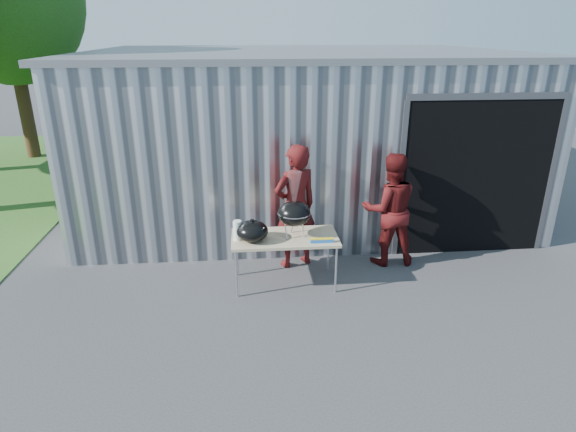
{
  "coord_description": "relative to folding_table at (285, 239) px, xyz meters",
  "views": [
    {
      "loc": [
        -0.34,
        -5.35,
        3.48
      ],
      "look_at": [
        0.22,
        0.88,
        1.05
      ],
      "focal_mm": 30.0,
      "sensor_mm": 36.0,
      "label": 1
    }
  ],
  "objects": [
    {
      "name": "person_bystander",
      "position": [
        1.67,
        0.57,
        0.18
      ],
      "size": [
        0.87,
        0.69,
        1.78
      ],
      "primitive_type": "imported",
      "rotation": [
        0.0,
        0.0,
        3.13
      ],
      "color": "#490E0F",
      "rests_on": "ground"
    },
    {
      "name": "person_cook",
      "position": [
        0.22,
        0.61,
        0.26
      ],
      "size": [
        0.83,
        0.71,
        1.93
      ],
      "primitive_type": "imported",
      "rotation": [
        0.0,
        0.0,
        3.56
      ],
      "color": "#490E0F",
      "rests_on": "ground"
    },
    {
      "name": "ground",
      "position": [
        -0.17,
        -0.85,
        -0.71
      ],
      "size": [
        80.0,
        80.0,
        0.0
      ],
      "primitive_type": "plane",
      "color": "#363638"
    },
    {
      "name": "white_tub",
      "position": [
        -0.55,
        0.18,
        0.09
      ],
      "size": [
        0.2,
        0.15,
        0.1
      ],
      "primitive_type": "cube",
      "color": "white",
      "rests_on": "folding_table"
    },
    {
      "name": "grill_lid",
      "position": [
        -0.46,
        -0.1,
        0.18
      ],
      "size": [
        0.44,
        0.44,
        0.32
      ],
      "color": "black",
      "rests_on": "folding_table"
    },
    {
      "name": "foil_box",
      "position": [
        0.49,
        -0.25,
        0.07
      ],
      "size": [
        0.32,
        0.05,
        0.06
      ],
      "color": "blue",
      "rests_on": "folding_table"
    },
    {
      "name": "kettle_grill",
      "position": [
        0.13,
        -0.0,
        0.46
      ],
      "size": [
        0.47,
        0.47,
        0.94
      ],
      "color": "black",
      "rests_on": "folding_table"
    },
    {
      "name": "building",
      "position": [
        0.75,
        3.74,
        0.83
      ],
      "size": [
        8.2,
        6.2,
        3.1
      ],
      "color": "silver",
      "rests_on": "ground"
    },
    {
      "name": "folding_table",
      "position": [
        0.0,
        0.0,
        0.0
      ],
      "size": [
        1.5,
        0.75,
        0.75
      ],
      "color": "tan",
      "rests_on": "ground"
    },
    {
      "name": "paper_towels",
      "position": [
        -0.66,
        -0.05,
        0.18
      ],
      "size": [
        0.12,
        0.12,
        0.28
      ],
      "primitive_type": "cylinder",
      "color": "white",
      "rests_on": "folding_table"
    }
  ]
}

